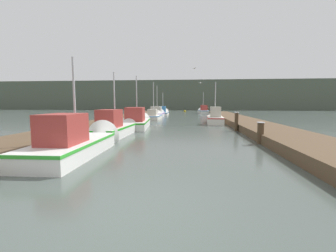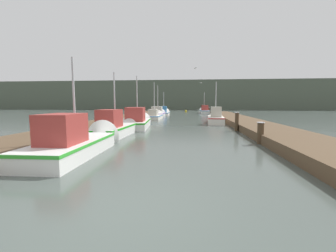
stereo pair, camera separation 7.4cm
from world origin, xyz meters
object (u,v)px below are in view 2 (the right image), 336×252
at_px(mooring_piling_1, 260,133).
at_px(channel_buoy, 186,111).
at_px(fishing_boat_0, 79,141).
at_px(mooring_piling_2, 157,111).
at_px(fishing_boat_5, 158,114).
at_px(fishing_boat_1, 117,127).
at_px(fishing_boat_6, 164,113).
at_px(fishing_boat_7, 204,111).
at_px(mooring_piling_0, 209,110).
at_px(seagull_lead, 195,68).
at_px(fishing_boat_3, 215,118).
at_px(seagull_1, 201,83).
at_px(fishing_boat_4, 155,116).
at_px(mooring_piling_3, 237,122).
at_px(fishing_boat_2, 138,121).

bearing_deg(mooring_piling_1, channel_buoy, 96.69).
bearing_deg(fishing_boat_0, mooring_piling_2, 91.28).
height_order(fishing_boat_5, channel_buoy, fishing_boat_5).
height_order(fishing_boat_1, fishing_boat_6, fishing_boat_1).
bearing_deg(fishing_boat_6, fishing_boat_5, -94.82).
relative_size(fishing_boat_7, mooring_piling_0, 5.31).
distance_m(mooring_piling_0, seagull_lead, 15.04).
bearing_deg(mooring_piling_0, fishing_boat_5, -130.98).
height_order(fishing_boat_3, channel_buoy, fishing_boat_3).
distance_m(fishing_boat_7, seagull_1, 13.07).
distance_m(fishing_boat_4, seagull_1, 7.15).
relative_size(fishing_boat_0, mooring_piling_3, 4.16).
relative_size(fishing_boat_2, seagull_lead, 10.99).
bearing_deg(fishing_boat_7, fishing_boat_6, -146.19).
bearing_deg(fishing_boat_6, fishing_boat_7, 35.05).
xyz_separation_m(fishing_boat_0, fishing_boat_7, (6.79, 32.83, 0.01)).
bearing_deg(mooring_piling_1, fishing_boat_5, 111.36).
bearing_deg(mooring_piling_3, fishing_boat_2, 166.34).
height_order(fishing_boat_4, mooring_piling_0, fishing_boat_4).
bearing_deg(seagull_1, mooring_piling_1, 81.63).
height_order(fishing_boat_0, mooring_piling_3, fishing_boat_0).
distance_m(fishing_boat_3, mooring_piling_3, 6.03).
relative_size(fishing_boat_2, fishing_boat_3, 1.18).
xyz_separation_m(fishing_boat_7, mooring_piling_3, (0.81, -25.20, 0.18)).
distance_m(fishing_boat_0, mooring_piling_2, 28.60).
xyz_separation_m(channel_buoy, seagull_lead, (1.44, -21.72, 5.74)).
bearing_deg(fishing_boat_1, fishing_boat_5, 91.70).
distance_m(fishing_boat_5, mooring_piling_1, 21.66).
distance_m(fishing_boat_2, fishing_boat_5, 13.48).
xyz_separation_m(mooring_piling_0, mooring_piling_3, (-0.00, -24.21, 0.08)).
distance_m(channel_buoy, seagull_lead, 22.51).
relative_size(fishing_boat_0, fishing_boat_3, 1.08).
bearing_deg(mooring_piling_1, mooring_piling_0, 90.28).
bearing_deg(fishing_boat_2, mooring_piling_3, -19.20).
height_order(fishing_boat_0, fishing_boat_7, fishing_boat_7).
bearing_deg(mooring_piling_1, fishing_boat_3, 95.09).
distance_m(mooring_piling_1, mooring_piling_2, 27.33).
bearing_deg(fishing_boat_6, fishing_boat_3, -66.73).
relative_size(fishing_boat_3, mooring_piling_1, 4.80).
bearing_deg(fishing_boat_1, fishing_boat_6, 91.06).
height_order(fishing_boat_4, fishing_boat_5, fishing_boat_4).
distance_m(channel_buoy, seagull_1, 19.93).
bearing_deg(channel_buoy, fishing_boat_7, -63.91).
bearing_deg(mooring_piling_2, fishing_boat_4, -82.74).
bearing_deg(mooring_piling_3, fishing_boat_7, 91.83).
xyz_separation_m(mooring_piling_1, mooring_piling_2, (-8.93, 25.83, 0.05)).
distance_m(fishing_boat_5, fishing_boat_7, 12.10).
bearing_deg(seagull_1, mooring_piling_3, 83.51).
bearing_deg(fishing_boat_5, fishing_boat_6, 87.15).
distance_m(fishing_boat_3, fishing_boat_7, 19.23).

